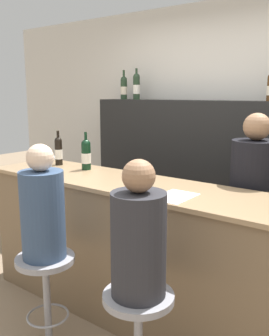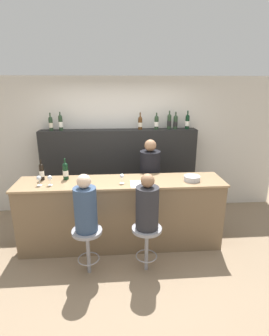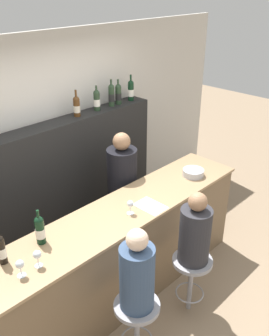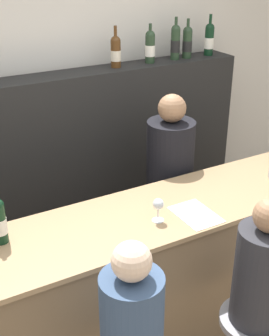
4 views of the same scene
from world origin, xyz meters
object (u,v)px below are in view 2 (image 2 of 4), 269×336
object	(u,v)px
wine_bottle_backbar_0	(51,123)
bar_stool_right	(147,237)
bar_stool_left	(87,239)
wine_bottle_backbar_2	(140,123)
bartender	(150,188)
wine_bottle_counter_0	(42,172)
wine_bottle_backbar_1	(61,123)
wine_bottle_backbar_4	(169,121)
guest_seated_right	(147,205)
wine_bottle_counter_1	(65,171)
wine_glass_2	(122,177)
wine_bottle_backbar_5	(175,122)
metal_bowl	(192,178)
wine_bottle_backbar_6	(187,122)
guest_seated_left	(85,207)
wine_glass_1	(50,178)
wine_glass_0	(39,179)
wine_bottle_backbar_3	(156,122)

from	to	relation	value
wine_bottle_backbar_0	bar_stool_right	size ratio (longest dim) A/B	0.49
bar_stool_left	wine_bottle_backbar_0	bearing A→B (deg)	112.77
wine_bottle_backbar_0	wine_bottle_backbar_2	size ratio (longest dim) A/B	1.02
bartender	wine_bottle_counter_0	bearing A→B (deg)	-167.01
wine_bottle_backbar_1	wine_bottle_backbar_4	size ratio (longest dim) A/B	0.98
bar_stool_left	guest_seated_right	distance (m)	0.90
wine_bottle_counter_1	bar_stool_right	bearing A→B (deg)	-34.33
wine_bottle_counter_1	wine_glass_2	bearing A→B (deg)	-15.56
wine_bottle_backbar_5	wine_bottle_counter_1	bearing A→B (deg)	-151.82
metal_bowl	bartender	distance (m)	0.90
bar_stool_left	bar_stool_right	bearing A→B (deg)	0.00
wine_bottle_backbar_6	bar_stool_left	distance (m)	2.80
wine_bottle_backbar_0	wine_glass_2	bearing A→B (deg)	-45.31
wine_bottle_backbar_6	wine_bottle_backbar_5	bearing A→B (deg)	-180.00
wine_bottle_counter_0	wine_bottle_backbar_1	xyz separation A→B (m)	(0.14, 1.01, 0.59)
wine_bottle_counter_0	wine_bottle_backbar_5	bearing A→B (deg)	24.30
bar_stool_left	wine_bottle_counter_1	bearing A→B (deg)	114.94
wine_bottle_backbar_5	guest_seated_left	bearing A→B (deg)	-130.30
wine_bottle_backbar_0	wine_bottle_backbar_6	world-z (taller)	wine_bottle_backbar_6
wine_bottle_backbar_1	bar_stool_left	size ratio (longest dim) A/B	0.50
guest_seated_left	bartender	size ratio (longest dim) A/B	0.48
wine_bottle_backbar_1	guest_seated_right	world-z (taller)	wine_bottle_backbar_1
wine_bottle_backbar_1	wine_bottle_backbar_4	distance (m)	1.97
wine_bottle_backbar_1	wine_bottle_backbar_5	xyz separation A→B (m)	(2.09, -0.00, -0.01)
guest_seated_right	wine_bottle_backbar_5	bearing A→B (deg)	67.63
wine_bottle_backbar_6	guest_seated_left	bearing A→B (deg)	-134.22
wine_bottle_counter_1	metal_bowl	xyz separation A→B (m)	(1.88, -0.21, -0.10)
bar_stool_right	wine_glass_1	bearing A→B (deg)	157.55
wine_glass_1	bartender	xyz separation A→B (m)	(1.51, 0.62, -0.45)
wine_bottle_counter_1	wine_glass_2	xyz separation A→B (m)	(0.84, -0.23, -0.03)
guest_seated_right	bartender	bearing A→B (deg)	80.82
wine_glass_0	wine_bottle_backbar_0	bearing A→B (deg)	92.61
wine_bottle_counter_0	wine_bottle_backbar_2	size ratio (longest dim) A/B	1.02
wine_bottle_backbar_3	wine_glass_1	xyz separation A→B (m)	(-1.70, -1.24, -0.60)
guest_seated_left	guest_seated_right	bearing A→B (deg)	-0.00
wine_bottle_counter_1	wine_bottle_backbar_0	distance (m)	1.22
wine_bottle_backbar_4	bartender	xyz separation A→B (m)	(-0.43, -0.62, -1.07)
metal_bowl	wine_bottle_backbar_1	bearing A→B (deg)	149.97
guest_seated_left	bar_stool_right	bearing A→B (deg)	-0.00
wine_bottle_backbar_1	bar_stool_left	xyz separation A→B (m)	(0.58, -1.79, -1.28)
wine_bottle_backbar_1	wine_bottle_backbar_5	distance (m)	2.09
wine_glass_2	guest_seated_left	world-z (taller)	guest_seated_left
guest_seated_right	wine_bottle_backbar_3	bearing A→B (deg)	77.98
wine_bottle_counter_0	guest_seated_right	xyz separation A→B (m)	(1.49, -0.78, -0.23)
wine_bottle_counter_0	wine_bottle_backbar_3	world-z (taller)	wine_bottle_backbar_3
wine_bottle_backbar_1	bartender	size ratio (longest dim) A/B	0.21
wine_glass_2	guest_seated_right	size ratio (longest dim) A/B	0.19
wine_bottle_backbar_4	guest_seated_left	world-z (taller)	wine_bottle_backbar_4
wine_bottle_counter_1	wine_bottle_backbar_5	xyz separation A→B (m)	(1.88, 1.01, 0.58)
metal_bowl	wine_glass_2	bearing A→B (deg)	-178.45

